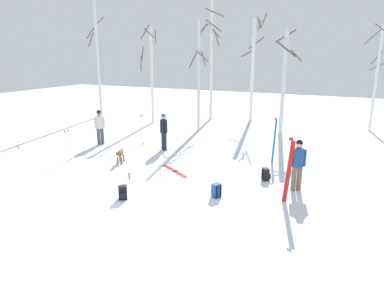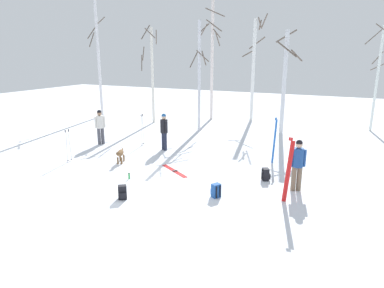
# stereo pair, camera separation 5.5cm
# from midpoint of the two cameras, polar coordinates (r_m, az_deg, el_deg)

# --- Properties ---
(ground_plane) EXTENTS (60.00, 60.00, 0.00)m
(ground_plane) POSITION_cam_midpoint_polar(r_m,az_deg,el_deg) (11.50, -9.15, -7.57)
(ground_plane) COLOR white
(person_0) EXTENTS (0.35, 0.44, 1.72)m
(person_0) POSITION_cam_midpoint_polar(r_m,az_deg,el_deg) (17.30, -15.27, 3.11)
(person_0) COLOR #4C4C56
(person_0) RESTS_ON ground_plane
(person_1) EXTENTS (0.45, 0.34, 1.72)m
(person_1) POSITION_cam_midpoint_polar(r_m,az_deg,el_deg) (15.74, -4.84, 2.46)
(person_1) COLOR #1E2338
(person_1) RESTS_ON ground_plane
(person_2) EXTENTS (0.48, 0.34, 1.72)m
(person_2) POSITION_cam_midpoint_polar(r_m,az_deg,el_deg) (11.50, 17.16, -2.86)
(person_2) COLOR #72604C
(person_2) RESTS_ON ground_plane
(dog) EXTENTS (0.44, 0.84, 0.57)m
(dog) POSITION_cam_midpoint_polar(r_m,az_deg,el_deg) (14.24, -12.04, -1.63)
(dog) COLOR brown
(dog) RESTS_ON ground_plane
(ski_pair_planted_0) EXTENTS (0.27, 0.02, 2.02)m
(ski_pair_planted_0) POSITION_cam_midpoint_polar(r_m,az_deg,el_deg) (10.52, 15.73, -4.28)
(ski_pair_planted_0) COLOR red
(ski_pair_planted_0) RESTS_ON ground_plane
(ski_pair_planted_1) EXTENTS (0.11, 0.26, 1.88)m
(ski_pair_planted_1) POSITION_cam_midpoint_polar(r_m,az_deg,el_deg) (14.28, 13.49, 0.61)
(ski_pair_planted_1) COLOR blue
(ski_pair_planted_1) RESTS_ON ground_plane
(ski_pair_lying_0) EXTENTS (1.53, 1.07, 0.05)m
(ski_pair_lying_0) POSITION_cam_midpoint_polar(r_m,az_deg,el_deg) (13.10, -3.07, -4.50)
(ski_pair_lying_0) COLOR red
(ski_pair_lying_0) RESTS_ON ground_plane
(ski_poles_0) EXTENTS (0.07, 0.23, 1.53)m
(ski_poles_0) POSITION_cam_midpoint_polar(r_m,az_deg,el_deg) (16.75, -8.45, 2.53)
(ski_poles_0) COLOR #B2B2BC
(ski_poles_0) RESTS_ON ground_plane
(ski_poles_1) EXTENTS (0.07, 0.27, 1.36)m
(ski_poles_1) POSITION_cam_midpoint_polar(r_m,az_deg,el_deg) (14.91, -20.14, -0.12)
(ski_poles_1) COLOR #B2B2BC
(ski_poles_1) RESTS_ON ground_plane
(backpack_0) EXTENTS (0.34, 0.32, 0.44)m
(backpack_0) POSITION_cam_midpoint_polar(r_m,az_deg,el_deg) (12.38, 12.12, -4.99)
(backpack_0) COLOR black
(backpack_0) RESTS_ON ground_plane
(backpack_1) EXTENTS (0.34, 0.33, 0.44)m
(backpack_1) POSITION_cam_midpoint_polar(r_m,az_deg,el_deg) (10.76, 3.93, -7.77)
(backpack_1) COLOR #1E4C99
(backpack_1) RESTS_ON ground_plane
(backpack_2) EXTENTS (0.34, 0.34, 0.44)m
(backpack_2) POSITION_cam_midpoint_polar(r_m,az_deg,el_deg) (10.81, -11.64, -7.96)
(backpack_2) COLOR black
(backpack_2) RESTS_ON ground_plane
(water_bottle_0) EXTENTS (0.07, 0.07, 0.23)m
(water_bottle_0) POSITION_cam_midpoint_polar(r_m,az_deg,el_deg) (12.46, -10.58, -5.30)
(water_bottle_0) COLOR green
(water_bottle_0) RESTS_ON ground_plane
(birch_tree_0) EXTENTS (1.06, 1.07, 7.82)m
(birch_tree_0) POSITION_cam_midpoint_polar(r_m,az_deg,el_deg) (25.17, -15.56, 13.56)
(birch_tree_0) COLOR silver
(birch_tree_0) RESTS_ON ground_plane
(birch_tree_1) EXTENTS (1.36, 1.40, 6.09)m
(birch_tree_1) POSITION_cam_midpoint_polar(r_m,az_deg,el_deg) (22.05, -6.91, 11.69)
(birch_tree_1) COLOR silver
(birch_tree_1) RESTS_ON ground_plane
(birch_tree_2) EXTENTS (1.62, 1.60, 7.64)m
(birch_tree_2) POSITION_cam_midpoint_polar(r_m,az_deg,el_deg) (23.12, 3.20, 14.01)
(birch_tree_2) COLOR silver
(birch_tree_2) RESTS_ON ground_plane
(birch_tree_3) EXTENTS (1.05, 1.04, 6.12)m
(birch_tree_3) POSITION_cam_midpoint_polar(r_m,az_deg,el_deg) (19.56, 1.05, 11.40)
(birch_tree_3) COLOR silver
(birch_tree_3) RESTS_ON ground_plane
(birch_tree_4) EXTENTS (1.56, 1.18, 6.72)m
(birch_tree_4) POSITION_cam_midpoint_polar(r_m,az_deg,el_deg) (22.94, 10.07, 12.44)
(birch_tree_4) COLOR white
(birch_tree_4) RESTS_ON ground_plane
(birch_tree_5) EXTENTS (1.49, 1.49, 5.61)m
(birch_tree_5) POSITION_cam_midpoint_polar(r_m,az_deg,el_deg) (19.35, 15.05, 10.17)
(birch_tree_5) COLOR silver
(birch_tree_5) RESTS_ON ground_plane
(birch_tree_6) EXTENTS (1.70, 1.68, 5.89)m
(birch_tree_6) POSITION_cam_midpoint_polar(r_m,az_deg,el_deg) (22.05, 28.41, 9.91)
(birch_tree_6) COLOR white
(birch_tree_6) RESTS_ON ground_plane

